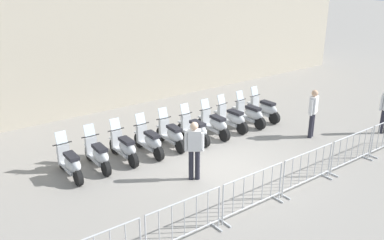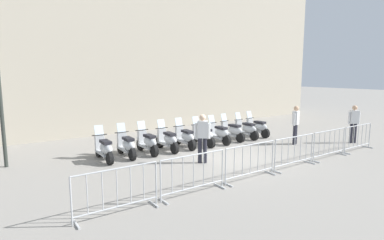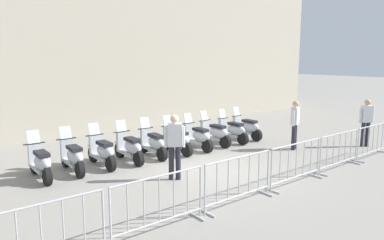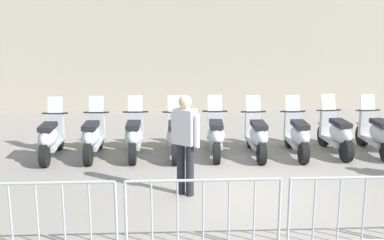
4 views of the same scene
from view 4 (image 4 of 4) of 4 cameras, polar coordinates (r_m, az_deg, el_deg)
name	(u,v)px [view 4 (image 4 of 4)]	position (r m, az deg, el deg)	size (l,w,h in m)	color
ground_plane	(253,193)	(8.55, 7.22, -8.54)	(120.00, 120.00, 0.00)	gray
motorcycle_0	(51,138)	(10.66, -16.30, -2.05)	(0.59, 1.72, 1.24)	black
motorcycle_1	(93,137)	(10.54, -11.60, -1.96)	(0.57, 1.73, 1.24)	black
motorcycle_2	(134,136)	(10.45, -6.82, -1.91)	(0.60, 1.72, 1.24)	black
motorcycle_3	(175,136)	(10.37, -2.00, -1.94)	(0.59, 1.72, 1.24)	black
motorcycle_4	(216,135)	(10.45, 2.80, -1.83)	(0.56, 1.73, 1.24)	black
motorcycle_5	(257,136)	(10.49, 7.65, -1.88)	(0.62, 1.72, 1.24)	black
motorcycle_6	(298,136)	(10.66, 12.30, -1.81)	(0.59, 1.72, 1.24)	black
motorcycle_7	(337,134)	(11.01, 16.63, -1.60)	(0.68, 1.71, 1.24)	black
motorcycle_8	(377,134)	(11.29, 20.90, -1.56)	(0.64, 1.72, 1.24)	black
barrier_segment_1	(38,223)	(6.44, -17.68, -11.49)	(1.96, 0.68, 1.07)	#B2B5B7
barrier_segment_2	(203,220)	(6.24, 1.33, -11.65)	(1.96, 0.68, 1.07)	#B2B5B7
barrier_segment_3	(363,216)	(6.70, 19.50, -10.64)	(1.96, 0.68, 1.07)	#B2B5B7
officer_near_row_end	(185,139)	(8.13, -0.80, -2.29)	(0.50, 0.36, 1.73)	#23232D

